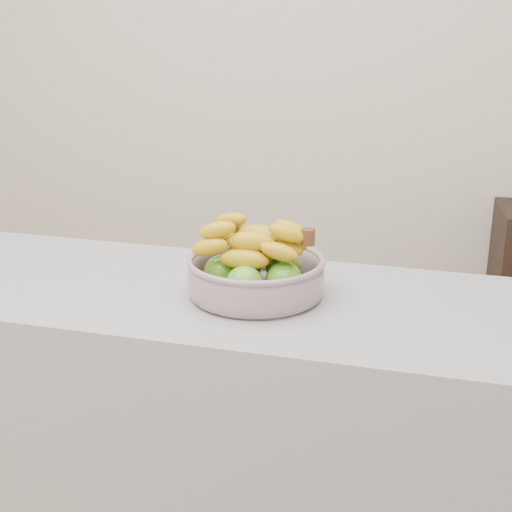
{
  "coord_description": "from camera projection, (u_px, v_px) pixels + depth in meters",
  "views": [
    {
      "loc": [
        0.76,
        -1.16,
        1.53
      ],
      "look_at": [
        0.33,
        0.37,
        1.0
      ],
      "focal_mm": 50.0,
      "sensor_mm": 36.0,
      "label": 1
    }
  ],
  "objects": [
    {
      "name": "counter",
      "position": [
        139.0,
        437.0,
        1.94
      ],
      "size": [
        2.0,
        0.6,
        0.9
      ],
      "primitive_type": "cube",
      "color": "#9C9DA4",
      "rests_on": "ground"
    },
    {
      "name": "fruit_bowl",
      "position": [
        256.0,
        272.0,
        1.69
      ],
      "size": [
        0.33,
        0.33,
        0.18
      ],
      "rotation": [
        0.0,
        0.0,
        -0.06
      ],
      "color": "#A1B4C2",
      "rests_on": "counter"
    }
  ]
}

